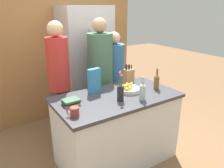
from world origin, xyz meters
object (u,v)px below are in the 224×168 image
object	(u,v)px
cereal_box	(94,81)
bottle_vinegar	(142,91)
person_at_sink	(59,78)
book_stack	(71,102)
bottle_oil	(157,81)
coffee_mug	(74,112)
fruit_bowl	(128,89)
knife_block	(129,77)
refrigerator	(86,65)
person_in_blue	(100,72)
person_in_red_tee	(114,76)
flower_vase	(120,92)

from	to	relation	value
cereal_box	bottle_vinegar	xyz separation A→B (m)	(0.36, -0.49, -0.05)
person_at_sink	book_stack	bearing A→B (deg)	-119.69
bottle_oil	coffee_mug	bearing A→B (deg)	-174.71
bottle_vinegar	fruit_bowl	bearing A→B (deg)	86.12
knife_block	bottle_vinegar	bearing A→B (deg)	-109.62
book_stack	bottle_vinegar	size ratio (longest dim) A/B	0.71
fruit_bowl	refrigerator	bearing A→B (deg)	87.80
person_in_blue	book_stack	bearing A→B (deg)	-154.52
knife_block	coffee_mug	bearing A→B (deg)	-156.07
person_in_red_tee	person_at_sink	bearing A→B (deg)	179.58
cereal_box	person_in_blue	world-z (taller)	person_in_blue
person_at_sink	bottle_oil	bearing A→B (deg)	-59.18
knife_block	refrigerator	bearing A→B (deg)	95.74
coffee_mug	person_in_red_tee	distance (m)	1.42
coffee_mug	bottle_vinegar	xyz separation A→B (m)	(0.82, -0.05, 0.06)
refrigerator	person_at_sink	size ratio (longest dim) A/B	1.10
flower_vase	bottle_oil	xyz separation A→B (m)	(0.61, 0.05, -0.00)
fruit_bowl	person_in_blue	bearing A→B (deg)	92.50
cereal_box	person_at_sink	distance (m)	0.58
book_stack	person_at_sink	bearing A→B (deg)	79.89
flower_vase	cereal_box	distance (m)	0.40
flower_vase	coffee_mug	bearing A→B (deg)	-174.39
flower_vase	bottle_vinegar	xyz separation A→B (m)	(0.23, -0.11, -0.00)
flower_vase	person_in_blue	distance (m)	0.86
flower_vase	person_in_red_tee	bearing A→B (deg)	60.74
person_at_sink	cereal_box	bearing A→B (deg)	-82.26
coffee_mug	person_at_sink	world-z (taller)	person_at_sink
cereal_box	book_stack	bearing A→B (deg)	-156.56
book_stack	bottle_oil	xyz separation A→B (m)	(1.12, -0.16, 0.08)
fruit_bowl	knife_block	distance (m)	0.27
cereal_box	bottle_vinegar	world-z (taller)	cereal_box
book_stack	bottle_vinegar	distance (m)	0.81
refrigerator	bottle_oil	xyz separation A→B (m)	(0.31, -1.41, 0.04)
person_at_sink	person_in_blue	size ratio (longest dim) A/B	0.99
fruit_bowl	book_stack	world-z (taller)	fruit_bowl
bottle_vinegar	person_at_sink	distance (m)	1.18
flower_vase	book_stack	size ratio (longest dim) A/B	1.79
flower_vase	bottle_oil	bearing A→B (deg)	4.97
refrigerator	knife_block	distance (m)	1.08
knife_block	book_stack	size ratio (longest dim) A/B	1.51
flower_vase	person_at_sink	distance (m)	0.97
fruit_bowl	knife_block	world-z (taller)	knife_block
coffee_mug	bottle_oil	bearing A→B (deg)	5.29
person_in_blue	person_at_sink	bearing A→B (deg)	160.16
fruit_bowl	person_at_sink	xyz separation A→B (m)	(-0.64, 0.71, 0.07)
bottle_oil	person_in_blue	xyz separation A→B (m)	(-0.39, 0.77, -0.01)
coffee_mug	person_in_blue	size ratio (longest dim) A/B	0.07
book_stack	cereal_box	bearing A→B (deg)	23.44
knife_block	book_stack	world-z (taller)	knife_block
fruit_bowl	bottle_oil	bearing A→B (deg)	-18.82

